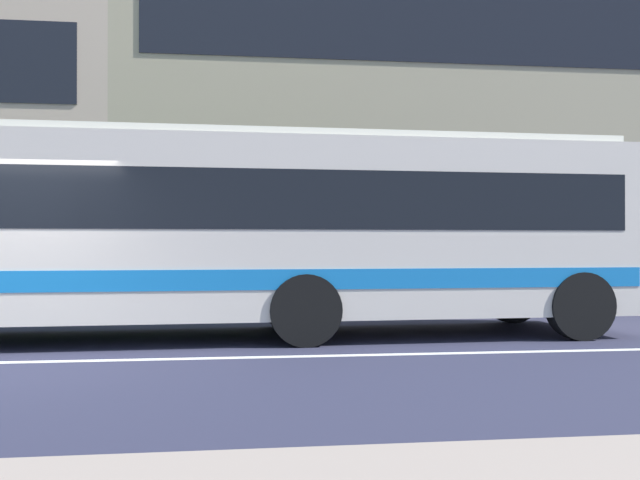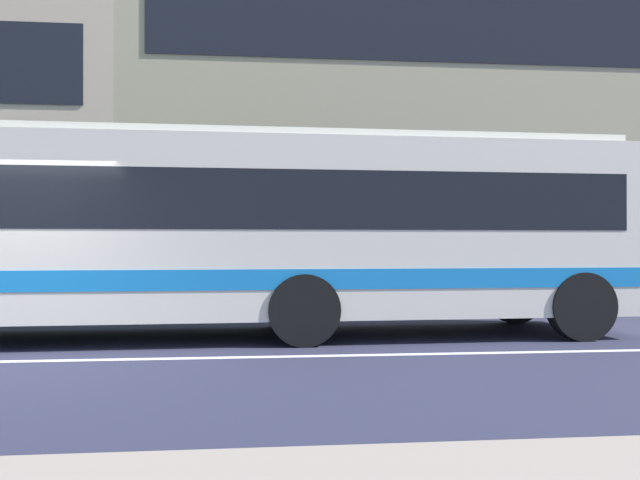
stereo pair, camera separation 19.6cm
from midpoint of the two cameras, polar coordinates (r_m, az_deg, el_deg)
ground_plane at (r=9.52m, az=-24.40°, el=-8.81°), size 160.00×160.00×0.00m
lane_centre_line at (r=9.52m, az=-24.40°, el=-8.78°), size 60.00×0.16×0.01m
apartment_block_right at (r=25.21m, az=7.82°, el=11.17°), size 19.03×10.87×12.86m
transit_bus at (r=11.06m, az=-6.26°, el=1.08°), size 11.70×2.99×3.04m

